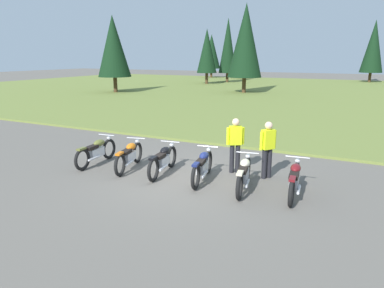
% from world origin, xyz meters
% --- Properties ---
extents(ground_plane, '(140.00, 140.00, 0.00)m').
position_xyz_m(ground_plane, '(0.00, 0.00, 0.00)').
color(ground_plane, '#605B54').
extents(grass_moorland, '(80.00, 44.00, 0.10)m').
position_xyz_m(grass_moorland, '(0.00, 26.01, 0.05)').
color(grass_moorland, olive).
rests_on(grass_moorland, ground).
extents(forest_treeline, '(43.37, 29.76, 8.23)m').
position_xyz_m(forest_treeline, '(1.49, 35.13, 4.37)').
color(forest_treeline, '#47331E').
rests_on(forest_treeline, ground).
extents(motorcycle_olive, '(0.62, 2.10, 0.88)m').
position_xyz_m(motorcycle_olive, '(-3.19, -0.01, 0.44)').
color(motorcycle_olive, black).
rests_on(motorcycle_olive, ground).
extents(motorcycle_orange, '(0.75, 2.06, 0.88)m').
position_xyz_m(motorcycle_orange, '(-1.92, 0.05, 0.44)').
color(motorcycle_orange, black).
rests_on(motorcycle_orange, ground).
extents(motorcycle_black, '(0.65, 2.09, 0.88)m').
position_xyz_m(motorcycle_black, '(-0.73, 0.12, 0.44)').
color(motorcycle_black, black).
rests_on(motorcycle_black, ground).
extents(motorcycle_navy, '(0.69, 2.08, 0.88)m').
position_xyz_m(motorcycle_navy, '(0.58, 0.11, 0.44)').
color(motorcycle_navy, black).
rests_on(motorcycle_navy, ground).
extents(motorcycle_cream, '(0.69, 2.08, 0.88)m').
position_xyz_m(motorcycle_cream, '(1.86, -0.04, 0.44)').
color(motorcycle_cream, black).
rests_on(motorcycle_cream, ground).
extents(motorcycle_maroon, '(0.62, 2.10, 0.88)m').
position_xyz_m(motorcycle_maroon, '(3.14, 0.12, 0.44)').
color(motorcycle_maroon, black).
rests_on(motorcycle_maroon, ground).
extents(rider_near_row_end, '(0.39, 0.46, 1.67)m').
position_xyz_m(rider_near_row_end, '(2.15, 1.14, 0.95)').
color(rider_near_row_end, black).
rests_on(rider_near_row_end, ground).
extents(rider_with_back_turned, '(0.47, 0.38, 1.67)m').
position_xyz_m(rider_with_back_turned, '(1.15, 1.21, 0.95)').
color(rider_with_back_turned, black).
rests_on(rider_with_back_turned, ground).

